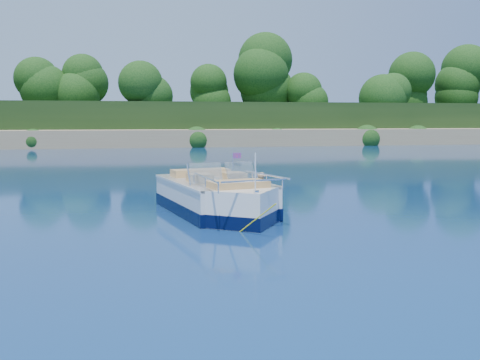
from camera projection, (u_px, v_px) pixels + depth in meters
The scene contains 6 objects.
ground at pixel (342, 226), 12.37m from camera, with size 160.00×160.00×0.00m, color #0B194E.
shoreline at pixel (166, 129), 74.35m from camera, with size 170.00×59.00×6.00m.
treeline at pixel (181, 87), 51.67m from camera, with size 150.00×7.12×8.19m.
motorboat at pixel (219, 200), 13.85m from camera, with size 2.87×5.84×1.97m.
tow_tube at pixel (261, 200), 15.70m from camera, with size 1.40×1.40×0.33m.
boy at pixel (261, 204), 15.63m from camera, with size 0.50×0.33×1.37m, color tan.
Camera 1 is at (-4.73, -11.45, 2.48)m, focal length 40.00 mm.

